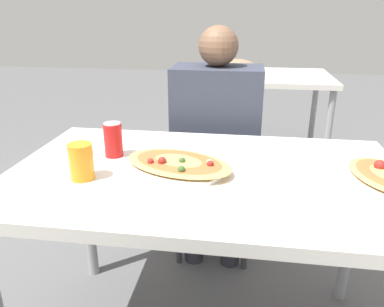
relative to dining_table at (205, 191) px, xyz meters
name	(u,v)px	position (x,y,z in m)	size (l,w,h in m)	color
dining_table	(205,191)	(0.00, 0.00, 0.00)	(1.31, 0.79, 0.75)	silver
chair_far_seated	(217,159)	(-0.02, 0.73, -0.18)	(0.40, 0.40, 0.92)	black
person_seated	(216,131)	(-0.02, 0.62, 0.02)	(0.42, 0.28, 1.19)	#2D2D38
pizza_main	(178,165)	(-0.09, 0.00, 0.09)	(0.43, 0.34, 0.05)	white
soda_can	(113,140)	(-0.35, 0.09, 0.14)	(0.07, 0.07, 0.12)	red
drink_glass	(81,162)	(-0.38, -0.11, 0.13)	(0.08, 0.08, 0.12)	orange
background_table	(257,81)	(0.21, 2.02, 0.02)	(1.10, 0.80, 0.87)	silver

